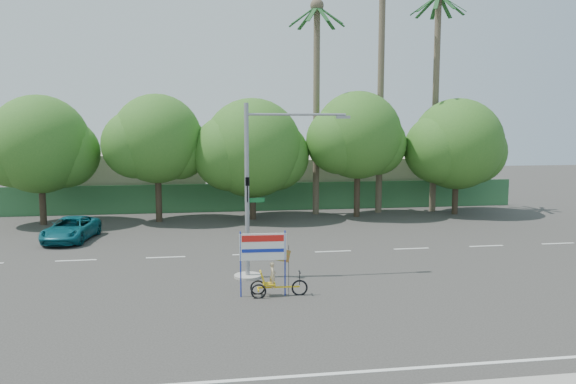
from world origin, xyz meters
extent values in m
plane|color=#33302D|center=(0.00, 0.00, 0.00)|extent=(120.00, 120.00, 0.00)
cube|color=#336B3D|center=(0.00, 21.50, 1.00)|extent=(38.00, 0.08, 2.00)
cube|color=#B5AA90|center=(-10.00, 26.00, 2.00)|extent=(12.00, 8.00, 4.00)
cube|color=#B5AA90|center=(8.00, 26.00, 1.80)|extent=(14.00, 8.00, 3.60)
cylinder|color=#473828|center=(-14.00, 18.00, 1.76)|extent=(0.40, 0.40, 3.52)
sphere|color=#22581A|center=(-14.00, 18.00, 4.96)|extent=(6.00, 6.00, 6.00)
sphere|color=#22581A|center=(-12.65, 18.30, 4.40)|extent=(4.32, 4.32, 4.32)
sphere|color=#22581A|center=(-15.35, 17.75, 4.64)|extent=(4.56, 4.56, 4.56)
cylinder|color=#473828|center=(-7.00, 18.00, 1.87)|extent=(0.40, 0.40, 3.74)
sphere|color=#22581A|center=(-7.00, 18.00, 5.27)|extent=(5.60, 5.60, 5.60)
sphere|color=#22581A|center=(-5.74, 18.30, 4.68)|extent=(4.03, 4.03, 4.03)
sphere|color=#22581A|center=(-8.26, 17.75, 4.93)|extent=(4.26, 4.26, 4.26)
cylinder|color=#473828|center=(-1.00, 18.00, 1.65)|extent=(0.40, 0.40, 3.30)
sphere|color=#22581A|center=(-1.00, 18.00, 4.65)|extent=(6.40, 6.40, 6.40)
sphere|color=#22581A|center=(0.44, 18.30, 4.12)|extent=(4.61, 4.61, 4.61)
sphere|color=#22581A|center=(-2.44, 17.75, 4.35)|extent=(4.86, 4.86, 4.86)
cylinder|color=#473828|center=(6.00, 18.00, 1.94)|extent=(0.40, 0.40, 3.87)
sphere|color=#22581A|center=(6.00, 18.00, 5.46)|extent=(5.80, 5.80, 5.80)
sphere|color=#22581A|center=(7.30, 18.30, 4.84)|extent=(4.18, 4.18, 4.18)
sphere|color=#22581A|center=(4.70, 17.75, 5.10)|extent=(4.41, 4.41, 4.41)
cylinder|color=#473828|center=(13.00, 18.00, 1.72)|extent=(0.40, 0.40, 3.43)
sphere|color=#22581A|center=(13.00, 18.00, 4.84)|extent=(6.20, 6.20, 6.20)
sphere|color=#22581A|center=(14.39, 18.30, 4.29)|extent=(4.46, 4.46, 4.46)
sphere|color=#22581A|center=(11.61, 17.75, 4.52)|extent=(4.71, 4.71, 4.71)
cylinder|color=#70604C|center=(8.00, 19.50, 8.50)|extent=(0.44, 0.44, 17.00)
cylinder|color=#70604C|center=(12.00, 19.50, 7.50)|extent=(0.44, 0.44, 15.00)
cube|color=#1C4C21|center=(12.94, 19.50, 14.34)|extent=(1.91, 0.28, 1.36)
cube|color=#1C4C21|center=(12.72, 20.11, 14.34)|extent=(1.65, 1.44, 1.36)
cube|color=#1C4C21|center=(12.16, 20.43, 14.34)|extent=(0.61, 1.93, 1.36)
cube|color=#1C4C21|center=(11.53, 20.32, 14.34)|extent=(1.20, 1.80, 1.36)
cube|color=#1C4C21|center=(11.11, 19.82, 14.34)|extent=(1.89, 0.92, 1.36)
cube|color=#1C4C21|center=(11.11, 19.18, 14.34)|extent=(1.89, 0.92, 1.36)
cube|color=#1C4C21|center=(11.53, 18.68, 14.34)|extent=(1.20, 1.80, 1.36)
cube|color=#1C4C21|center=(12.16, 18.57, 14.34)|extent=(0.61, 1.93, 1.36)
cube|color=#1C4C21|center=(12.72, 18.89, 14.34)|extent=(1.65, 1.44, 1.36)
cylinder|color=#70604C|center=(3.50, 19.50, 7.00)|extent=(0.44, 0.44, 14.00)
sphere|color=#70604C|center=(3.50, 19.50, 14.00)|extent=(0.90, 0.90, 0.90)
cube|color=#1C4C21|center=(4.44, 19.50, 13.34)|extent=(1.91, 0.28, 1.36)
cube|color=#1C4C21|center=(4.22, 20.11, 13.34)|extent=(1.65, 1.44, 1.36)
cube|color=#1C4C21|center=(3.66, 20.43, 13.34)|extent=(0.61, 1.93, 1.36)
cube|color=#1C4C21|center=(3.03, 20.32, 13.34)|extent=(1.20, 1.80, 1.36)
cube|color=#1C4C21|center=(2.61, 19.82, 13.34)|extent=(1.89, 0.92, 1.36)
cube|color=#1C4C21|center=(2.61, 19.18, 13.34)|extent=(1.89, 0.92, 1.36)
cube|color=#1C4C21|center=(3.03, 18.68, 13.34)|extent=(1.20, 1.80, 1.36)
cube|color=#1C4C21|center=(3.66, 18.57, 13.34)|extent=(0.61, 1.93, 1.36)
cube|color=#1C4C21|center=(4.22, 18.89, 13.34)|extent=(1.65, 1.44, 1.36)
cylinder|color=gray|center=(-2.50, 4.00, 0.05)|extent=(1.10, 1.10, 0.10)
cylinder|color=gray|center=(-2.50, 4.00, 3.50)|extent=(0.18, 0.18, 7.00)
cylinder|color=gray|center=(-0.50, 4.00, 6.55)|extent=(4.00, 0.10, 0.10)
cube|color=gray|center=(1.40, 4.00, 6.45)|extent=(0.55, 0.20, 0.12)
imported|color=black|center=(-2.50, 3.78, 3.60)|extent=(0.16, 0.20, 1.00)
cube|color=#14662D|center=(-2.15, 4.00, 3.15)|extent=(0.70, 0.04, 0.18)
torus|color=black|center=(-0.83, 1.33, 0.27)|extent=(0.60, 0.10, 0.60)
torus|color=black|center=(-2.32, 1.65, 0.25)|extent=(0.56, 0.09, 0.56)
torus|color=black|center=(-2.35, 1.15, 0.25)|extent=(0.56, 0.09, 0.56)
cube|color=gold|center=(-1.58, 1.37, 0.32)|extent=(1.51, 0.12, 0.05)
cube|color=gold|center=(-2.34, 1.40, 0.27)|extent=(0.08, 0.53, 0.04)
cube|color=gold|center=(-1.94, 1.38, 0.44)|extent=(0.46, 0.39, 0.05)
cube|color=gold|center=(-2.18, 1.39, 0.69)|extent=(0.22, 0.38, 0.48)
cylinder|color=black|center=(-0.83, 1.33, 0.62)|extent=(0.03, 0.03, 0.49)
cube|color=black|center=(-0.83, 1.33, 0.86)|extent=(0.05, 0.40, 0.04)
imported|color=#CCB284|center=(-1.81, 1.38, 0.78)|extent=(0.25, 0.36, 0.96)
cylinder|color=#162BAA|center=(-2.95, 1.43, 1.19)|extent=(0.05, 0.05, 2.39)
cylinder|color=#162BAA|center=(-1.36, 1.36, 1.19)|extent=(0.05, 0.05, 2.39)
cube|color=white|center=(-2.16, 1.39, 1.81)|extent=(1.68, 0.12, 0.97)
cube|color=red|center=(-2.16, 1.36, 2.12)|extent=(1.50, 0.08, 0.23)
cube|color=#162BAA|center=(-2.16, 1.36, 1.68)|extent=(1.50, 0.08, 0.12)
cylinder|color=black|center=(-1.23, 1.35, 0.93)|extent=(0.02, 0.02, 1.86)
cube|color=red|center=(-1.54, 1.36, 1.50)|extent=(0.78, 0.05, 0.58)
imported|color=#0E5A67|center=(-11.21, 12.67, 0.62)|extent=(2.64, 4.73, 1.25)
camera|label=1|loc=(-4.27, -18.14, 6.15)|focal=35.00mm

